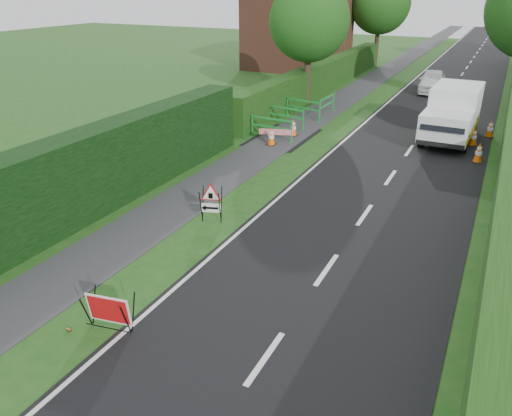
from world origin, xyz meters
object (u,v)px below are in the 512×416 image
(red_rect_sign, at_px, (109,310))
(triangle_sign, at_px, (210,200))
(hatchback_car, at_px, (433,81))
(works_van, at_px, (452,113))

(red_rect_sign, xyz_separation_m, triangle_sign, (-0.75, 5.14, 0.26))
(hatchback_car, bearing_deg, triangle_sign, -103.21)
(triangle_sign, relative_size, works_van, 0.20)
(works_van, bearing_deg, hatchback_car, 103.95)
(works_van, bearing_deg, triangle_sign, -111.78)
(triangle_sign, bearing_deg, red_rect_sign, -100.79)
(triangle_sign, xyz_separation_m, works_van, (5.15, 11.99, 0.49))
(red_rect_sign, relative_size, works_van, 0.20)
(red_rect_sign, distance_m, hatchback_car, 27.68)
(hatchback_car, bearing_deg, red_rect_sign, -100.34)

